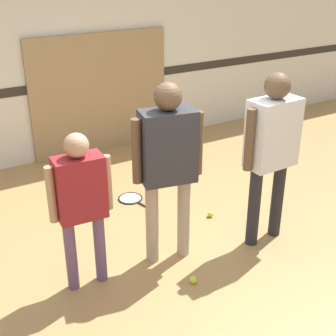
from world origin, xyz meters
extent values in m
plane|color=#A87F4C|center=(0.00, 0.00, 0.00)|extent=(16.00, 16.00, 0.00)
cube|color=silver|center=(0.00, 2.93, 1.60)|extent=(16.00, 0.06, 3.20)
cube|color=#2D2823|center=(0.00, 2.89, 1.02)|extent=(16.00, 0.01, 0.12)
cube|color=#9E7F56|center=(0.63, 2.87, 0.84)|extent=(2.04, 0.05, 1.68)
cylinder|color=tan|center=(-0.09, 0.08, 0.41)|extent=(0.12, 0.12, 0.82)
cylinder|color=tan|center=(0.21, 0.02, 0.41)|extent=(0.12, 0.12, 0.82)
cube|color=#2D2D33|center=(0.06, 0.05, 1.14)|extent=(0.52, 0.35, 0.65)
sphere|color=brown|center=(0.06, 0.05, 1.58)|extent=(0.24, 0.24, 0.24)
cylinder|color=brown|center=(-0.22, 0.10, 1.13)|extent=(0.08, 0.08, 0.58)
cylinder|color=brown|center=(0.33, -0.01, 1.13)|extent=(0.08, 0.08, 0.58)
cylinder|color=#6B4C70|center=(-0.88, 0.08, 0.34)|extent=(0.10, 0.10, 0.68)
cylinder|color=#6B4C70|center=(-0.62, 0.06, 0.34)|extent=(0.10, 0.10, 0.68)
cube|color=maroon|center=(-0.75, 0.07, 0.94)|extent=(0.41, 0.24, 0.53)
sphere|color=tan|center=(-0.75, 0.07, 1.31)|extent=(0.20, 0.20, 0.20)
cylinder|color=tan|center=(-0.98, 0.09, 0.94)|extent=(0.07, 0.07, 0.48)
cylinder|color=tan|center=(-0.52, 0.05, 0.94)|extent=(0.07, 0.07, 0.48)
cylinder|color=#232328|center=(1.20, -0.17, 0.41)|extent=(0.12, 0.12, 0.82)
cylinder|color=#232328|center=(0.89, -0.18, 0.41)|extent=(0.12, 0.12, 0.82)
cube|color=silver|center=(1.05, -0.17, 1.14)|extent=(0.49, 0.28, 0.65)
sphere|color=brown|center=(1.05, -0.17, 1.59)|extent=(0.24, 0.24, 0.24)
cylinder|color=brown|center=(1.33, -0.17, 1.13)|extent=(0.09, 0.09, 0.58)
cylinder|color=brown|center=(0.76, -0.18, 1.13)|extent=(0.09, 0.09, 0.58)
torus|color=#28282D|center=(0.26, 1.26, 0.01)|extent=(0.35, 0.35, 0.02)
cylinder|color=silver|center=(0.26, 1.26, 0.01)|extent=(0.25, 0.25, 0.01)
cylinder|color=black|center=(0.32, 1.02, 0.01)|extent=(0.07, 0.22, 0.02)
sphere|color=black|center=(0.34, 0.92, 0.01)|extent=(0.03, 0.03, 0.03)
sphere|color=#CCE038|center=(0.04, -0.41, 0.03)|extent=(0.07, 0.07, 0.07)
sphere|color=#CCE038|center=(0.44, 1.09, 0.03)|extent=(0.07, 0.07, 0.07)
sphere|color=#CCE038|center=(0.84, 0.44, 0.03)|extent=(0.07, 0.07, 0.07)
camera|label=1|loc=(-1.85, -3.14, 2.65)|focal=50.00mm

